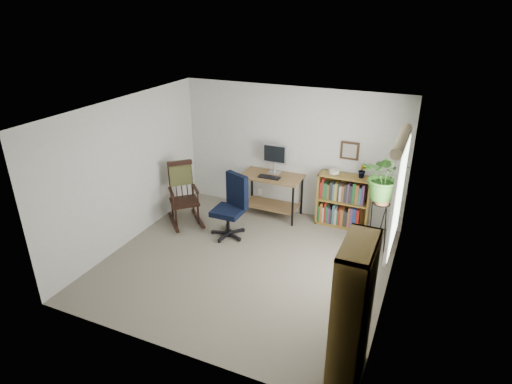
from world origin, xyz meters
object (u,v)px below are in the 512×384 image
at_px(desk, 271,195).
at_px(tall_bookshelf, 352,315).
at_px(office_chair, 228,207).
at_px(low_bookshelf, 343,201).
at_px(rocking_chair, 184,194).

xyz_separation_m(desk, tall_bookshelf, (2.18, -3.27, 0.44)).
distance_m(office_chair, tall_bookshelf, 3.40).
bearing_deg(low_bookshelf, tall_bookshelf, -75.99).
height_order(rocking_chair, low_bookshelf, rocking_chair).
distance_m(rocking_chair, low_bookshelf, 2.85).
xyz_separation_m(rocking_chair, tall_bookshelf, (3.50, -2.35, 0.26)).
bearing_deg(tall_bookshelf, rocking_chair, 146.17).
bearing_deg(rocking_chair, low_bookshelf, -21.94).
xyz_separation_m(desk, rocking_chair, (-1.32, -0.92, 0.17)).
height_order(desk, office_chair, office_chair).
height_order(desk, low_bookshelf, low_bookshelf).
xyz_separation_m(desk, low_bookshelf, (1.33, 0.12, 0.08)).
relative_size(office_chair, rocking_chair, 0.96).
bearing_deg(tall_bookshelf, low_bookshelf, 104.01).
height_order(desk, rocking_chair, rocking_chair).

